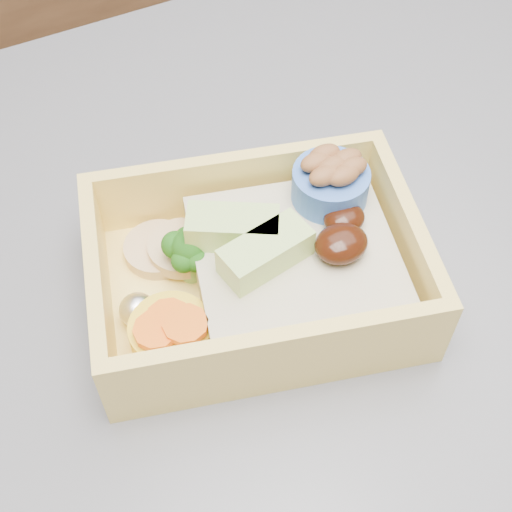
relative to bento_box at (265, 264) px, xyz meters
name	(u,v)px	position (x,y,z in m)	size (l,w,h in m)	color
bento_box	(265,264)	(0.00, 0.00, 0.00)	(0.24, 0.20, 0.08)	#FFDA69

